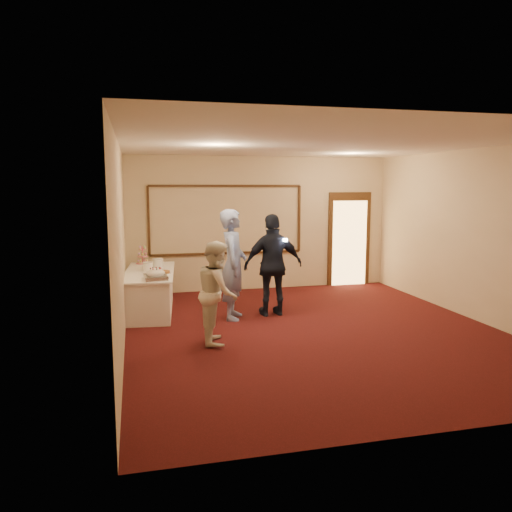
{
  "coord_description": "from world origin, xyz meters",
  "views": [
    {
      "loc": [
        -2.8,
        -7.46,
        2.36
      ],
      "look_at": [
        -0.77,
        0.82,
        1.15
      ],
      "focal_mm": 35.0,
      "sensor_mm": 36.0,
      "label": 1
    }
  ],
  "objects_px": {
    "buffet_table": "(150,291)",
    "tart": "(163,272)",
    "pavlova_tray": "(156,275)",
    "woman": "(217,292)",
    "plate_stack_a": "(148,266)",
    "plate_stack_b": "(158,263)",
    "man": "(233,265)",
    "guest": "(273,265)",
    "cupcake_stand": "(143,257)"
  },
  "relations": [
    {
      "from": "pavlova_tray",
      "to": "woman",
      "type": "height_order",
      "value": "woman"
    },
    {
      "from": "plate_stack_a",
      "to": "cupcake_stand",
      "type": "bearing_deg",
      "value": 94.97
    },
    {
      "from": "cupcake_stand",
      "to": "plate_stack_b",
      "type": "bearing_deg",
      "value": -62.84
    },
    {
      "from": "buffet_table",
      "to": "tart",
      "type": "xyz_separation_m",
      "value": [
        0.24,
        -0.35,
        0.41
      ]
    },
    {
      "from": "pavlova_tray",
      "to": "plate_stack_b",
      "type": "bearing_deg",
      "value": 85.67
    },
    {
      "from": "buffet_table",
      "to": "pavlova_tray",
      "type": "relative_size",
      "value": 4.35
    },
    {
      "from": "cupcake_stand",
      "to": "plate_stack_a",
      "type": "height_order",
      "value": "cupcake_stand"
    },
    {
      "from": "cupcake_stand",
      "to": "guest",
      "type": "xyz_separation_m",
      "value": [
        2.28,
        -1.77,
        0.02
      ]
    },
    {
      "from": "pavlova_tray",
      "to": "plate_stack_a",
      "type": "height_order",
      "value": "pavlova_tray"
    },
    {
      "from": "woman",
      "to": "pavlova_tray",
      "type": "bearing_deg",
      "value": 41.78
    },
    {
      "from": "tart",
      "to": "woman",
      "type": "distance_m",
      "value": 1.92
    },
    {
      "from": "guest",
      "to": "man",
      "type": "bearing_deg",
      "value": 2.76
    },
    {
      "from": "buffet_table",
      "to": "pavlova_tray",
      "type": "distance_m",
      "value": 0.99
    },
    {
      "from": "buffet_table",
      "to": "tart",
      "type": "height_order",
      "value": "tart"
    },
    {
      "from": "plate_stack_b",
      "to": "tart",
      "type": "relative_size",
      "value": 0.77
    },
    {
      "from": "buffet_table",
      "to": "plate_stack_a",
      "type": "height_order",
      "value": "plate_stack_a"
    },
    {
      "from": "tart",
      "to": "woman",
      "type": "relative_size",
      "value": 0.18
    },
    {
      "from": "tart",
      "to": "cupcake_stand",
      "type": "bearing_deg",
      "value": 104.57
    },
    {
      "from": "plate_stack_a",
      "to": "tart",
      "type": "relative_size",
      "value": 0.73
    },
    {
      "from": "buffet_table",
      "to": "man",
      "type": "distance_m",
      "value": 1.77
    },
    {
      "from": "pavlova_tray",
      "to": "cupcake_stand",
      "type": "height_order",
      "value": "cupcake_stand"
    },
    {
      "from": "plate_stack_a",
      "to": "plate_stack_b",
      "type": "bearing_deg",
      "value": 61.6
    },
    {
      "from": "plate_stack_a",
      "to": "woman",
      "type": "height_order",
      "value": "woman"
    },
    {
      "from": "tart",
      "to": "woman",
      "type": "height_order",
      "value": "woman"
    },
    {
      "from": "tart",
      "to": "pavlova_tray",
      "type": "bearing_deg",
      "value": -106.7
    },
    {
      "from": "plate_stack_b",
      "to": "man",
      "type": "height_order",
      "value": "man"
    },
    {
      "from": "man",
      "to": "guest",
      "type": "xyz_separation_m",
      "value": [
        0.75,
        0.06,
        -0.05
      ]
    },
    {
      "from": "guest",
      "to": "tart",
      "type": "bearing_deg",
      "value": -14.98
    },
    {
      "from": "cupcake_stand",
      "to": "plate_stack_a",
      "type": "xyz_separation_m",
      "value": [
        0.08,
        -0.92,
        -0.06
      ]
    },
    {
      "from": "plate_stack_a",
      "to": "woman",
      "type": "xyz_separation_m",
      "value": [
        0.96,
        -2.18,
        -0.08
      ]
    },
    {
      "from": "buffet_table",
      "to": "tart",
      "type": "bearing_deg",
      "value": -55.81
    },
    {
      "from": "pavlova_tray",
      "to": "plate_stack_b",
      "type": "distance_m",
      "value": 1.3
    },
    {
      "from": "pavlova_tray",
      "to": "man",
      "type": "bearing_deg",
      "value": 0.54
    },
    {
      "from": "woman",
      "to": "guest",
      "type": "height_order",
      "value": "guest"
    },
    {
      "from": "man",
      "to": "guest",
      "type": "height_order",
      "value": "man"
    },
    {
      "from": "pavlova_tray",
      "to": "woman",
      "type": "distance_m",
      "value": 1.53
    },
    {
      "from": "buffet_table",
      "to": "man",
      "type": "relative_size",
      "value": 1.22
    },
    {
      "from": "man",
      "to": "guest",
      "type": "relative_size",
      "value": 1.05
    },
    {
      "from": "guest",
      "to": "buffet_table",
      "type": "bearing_deg",
      "value": -22.06
    },
    {
      "from": "pavlova_tray",
      "to": "man",
      "type": "xyz_separation_m",
      "value": [
        1.35,
        0.01,
        0.12
      ]
    },
    {
      "from": "woman",
      "to": "plate_stack_a",
      "type": "bearing_deg",
      "value": 31.41
    },
    {
      "from": "pavlova_tray",
      "to": "woman",
      "type": "relative_size",
      "value": 0.35
    },
    {
      "from": "tart",
      "to": "plate_stack_b",
      "type": "bearing_deg",
      "value": 94.5
    },
    {
      "from": "cupcake_stand",
      "to": "tart",
      "type": "xyz_separation_m",
      "value": [
        0.34,
        -1.31,
        -0.11
      ]
    },
    {
      "from": "plate_stack_b",
      "to": "woman",
      "type": "xyz_separation_m",
      "value": [
        0.76,
        -2.56,
        -0.09
      ]
    },
    {
      "from": "plate_stack_b",
      "to": "guest",
      "type": "relative_size",
      "value": 0.11
    },
    {
      "from": "plate_stack_b",
      "to": "cupcake_stand",
      "type": "bearing_deg",
      "value": 117.16
    },
    {
      "from": "pavlova_tray",
      "to": "guest",
      "type": "relative_size",
      "value": 0.29
    },
    {
      "from": "buffet_table",
      "to": "pavlova_tray",
      "type": "bearing_deg",
      "value": -84.84
    },
    {
      "from": "woman",
      "to": "guest",
      "type": "relative_size",
      "value": 0.83
    }
  ]
}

